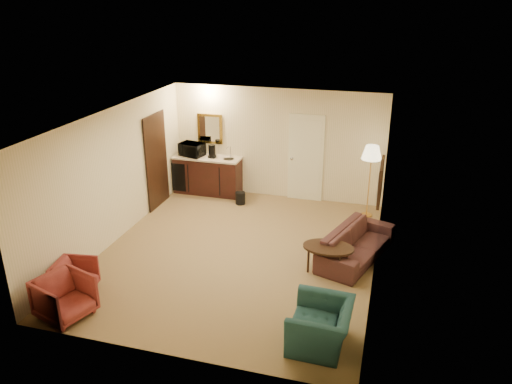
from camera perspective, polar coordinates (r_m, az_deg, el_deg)
ground at (r=9.52m, az=-2.01°, el=-6.95°), size 6.00×6.00×0.00m
room_walls at (r=9.55m, az=-1.29°, el=4.37°), size 5.02×6.01×2.61m
wetbar_cabinet at (r=12.18m, az=-5.53°, el=1.95°), size 1.64×0.58×0.92m
sofa at (r=9.35m, az=11.46°, el=-5.30°), size 1.17×2.05×0.77m
teal_armchair at (r=7.11m, az=7.44°, el=-14.18°), size 0.64×0.96×0.83m
rose_chair_near at (r=8.72m, az=-20.02°, el=-8.97°), size 0.65×0.68×0.62m
rose_chair_far at (r=8.14m, az=-21.06°, el=-10.95°), size 0.86×0.88×0.73m
coffee_table at (r=8.86m, az=8.19°, el=-7.62°), size 1.01×0.81×0.51m
floor_lamp at (r=11.00m, az=12.82°, el=1.19°), size 0.43×0.43×1.61m
waste_bin at (r=11.59m, az=-1.80°, el=-0.69°), size 0.28×0.28×0.29m
microwave at (r=12.12m, az=-7.36°, el=5.01°), size 0.63×0.44×0.39m
coffee_maker at (r=11.93m, az=-5.05°, el=4.66°), size 0.18×0.18×0.31m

